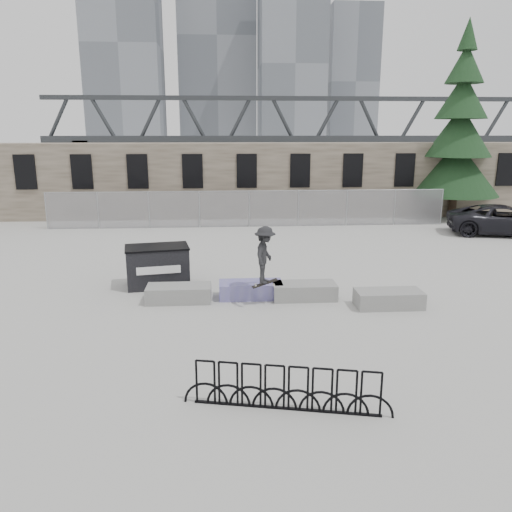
{
  "coord_description": "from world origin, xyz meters",
  "views": [
    {
      "loc": [
        -1.49,
        -14.93,
        5.19
      ],
      "look_at": [
        -0.43,
        0.55,
        1.3
      ],
      "focal_mm": 35.0,
      "sensor_mm": 36.0,
      "label": 1
    }
  ],
  "objects_px": {
    "spruce_tree": "(458,140)",
    "skateboarder": "(265,255)",
    "planter_far_left": "(179,293)",
    "planter_center_right": "(304,290)",
    "suv": "(504,220)",
    "dumpster": "(158,266)",
    "planter_center_left": "(251,289)",
    "planter_offset": "(389,298)",
    "bike_rack": "(286,389)"
  },
  "relations": [
    {
      "from": "bike_rack",
      "to": "planter_offset",
      "type": "bearing_deg",
      "value": 55.22
    },
    {
      "from": "planter_center_right",
      "to": "bike_rack",
      "type": "height_order",
      "value": "bike_rack"
    },
    {
      "from": "dumpster",
      "to": "skateboarder",
      "type": "relative_size",
      "value": 1.23
    },
    {
      "from": "planter_offset",
      "to": "suv",
      "type": "xyz_separation_m",
      "value": [
        9.45,
        10.31,
        0.48
      ]
    },
    {
      "from": "dumpster",
      "to": "spruce_tree",
      "type": "xyz_separation_m",
      "value": [
        16.43,
        13.02,
        3.96
      ]
    },
    {
      "from": "suv",
      "to": "skateboarder",
      "type": "relative_size",
      "value": 2.91
    },
    {
      "from": "planter_far_left",
      "to": "planter_center_right",
      "type": "relative_size",
      "value": 1.0
    },
    {
      "from": "bike_rack",
      "to": "planter_center_right",
      "type": "bearing_deg",
      "value": 77.76
    },
    {
      "from": "planter_center_left",
      "to": "planter_center_right",
      "type": "bearing_deg",
      "value": -8.29
    },
    {
      "from": "planter_center_right",
      "to": "dumpster",
      "type": "relative_size",
      "value": 0.87
    },
    {
      "from": "spruce_tree",
      "to": "dumpster",
      "type": "bearing_deg",
      "value": -141.6
    },
    {
      "from": "planter_center_left",
      "to": "suv",
      "type": "relative_size",
      "value": 0.37
    },
    {
      "from": "planter_far_left",
      "to": "bike_rack",
      "type": "relative_size",
      "value": 0.51
    },
    {
      "from": "bike_rack",
      "to": "spruce_tree",
      "type": "relative_size",
      "value": 0.34
    },
    {
      "from": "suv",
      "to": "spruce_tree",
      "type": "bearing_deg",
      "value": 18.19
    },
    {
      "from": "dumpster",
      "to": "spruce_tree",
      "type": "height_order",
      "value": "spruce_tree"
    },
    {
      "from": "bike_rack",
      "to": "planter_center_left",
      "type": "bearing_deg",
      "value": 92.49
    },
    {
      "from": "dumpster",
      "to": "bike_rack",
      "type": "height_order",
      "value": "dumpster"
    },
    {
      "from": "spruce_tree",
      "to": "suv",
      "type": "height_order",
      "value": "spruce_tree"
    },
    {
      "from": "planter_center_right",
      "to": "spruce_tree",
      "type": "distance_m",
      "value": 19.28
    },
    {
      "from": "planter_far_left",
      "to": "skateboarder",
      "type": "relative_size",
      "value": 1.06
    },
    {
      "from": "spruce_tree",
      "to": "skateboarder",
      "type": "xyz_separation_m",
      "value": [
        -12.93,
        -15.24,
        -3.08
      ]
    },
    {
      "from": "planter_center_left",
      "to": "bike_rack",
      "type": "distance_m",
      "value": 6.71
    },
    {
      "from": "planter_far_left",
      "to": "bike_rack",
      "type": "bearing_deg",
      "value": -68.45
    },
    {
      "from": "spruce_tree",
      "to": "skateboarder",
      "type": "bearing_deg",
      "value": -130.3
    },
    {
      "from": "planter_far_left",
      "to": "planter_center_left",
      "type": "xyz_separation_m",
      "value": [
        2.26,
        0.24,
        0.0
      ]
    },
    {
      "from": "skateboarder",
      "to": "planter_center_left",
      "type": "bearing_deg",
      "value": 45.61
    },
    {
      "from": "planter_center_right",
      "to": "planter_offset",
      "type": "distance_m",
      "value": 2.61
    },
    {
      "from": "planter_offset",
      "to": "suv",
      "type": "height_order",
      "value": "suv"
    },
    {
      "from": "bike_rack",
      "to": "skateboarder",
      "type": "relative_size",
      "value": 2.1
    },
    {
      "from": "suv",
      "to": "planter_center_right",
      "type": "bearing_deg",
      "value": 143.62
    },
    {
      "from": "planter_center_right",
      "to": "suv",
      "type": "relative_size",
      "value": 0.37
    },
    {
      "from": "dumpster",
      "to": "suv",
      "type": "relative_size",
      "value": 0.42
    },
    {
      "from": "bike_rack",
      "to": "suv",
      "type": "distance_m",
      "value": 20.67
    },
    {
      "from": "planter_center_left",
      "to": "bike_rack",
      "type": "height_order",
      "value": "bike_rack"
    },
    {
      "from": "planter_offset",
      "to": "skateboarder",
      "type": "distance_m",
      "value": 3.98
    },
    {
      "from": "planter_far_left",
      "to": "suv",
      "type": "relative_size",
      "value": 0.37
    },
    {
      "from": "planter_offset",
      "to": "planter_center_right",
      "type": "bearing_deg",
      "value": 158.95
    },
    {
      "from": "planter_center_left",
      "to": "bike_rack",
      "type": "bearing_deg",
      "value": -87.51
    },
    {
      "from": "planter_offset",
      "to": "dumpster",
      "type": "xyz_separation_m",
      "value": [
        -7.24,
        2.66,
        0.43
      ]
    },
    {
      "from": "planter_center_left",
      "to": "planter_offset",
      "type": "height_order",
      "value": "same"
    },
    {
      "from": "suv",
      "to": "planter_far_left",
      "type": "bearing_deg",
      "value": 135.95
    },
    {
      "from": "skateboarder",
      "to": "planter_center_right",
      "type": "bearing_deg",
      "value": -51.33
    },
    {
      "from": "planter_far_left",
      "to": "bike_rack",
      "type": "distance_m",
      "value": 6.95
    },
    {
      "from": "planter_center_right",
      "to": "bike_rack",
      "type": "distance_m",
      "value": 6.61
    },
    {
      "from": "planter_far_left",
      "to": "spruce_tree",
      "type": "xyz_separation_m",
      "value": [
        15.58,
        14.74,
        4.39
      ]
    },
    {
      "from": "planter_far_left",
      "to": "bike_rack",
      "type": "xyz_separation_m",
      "value": [
        2.55,
        -6.47,
        0.16
      ]
    },
    {
      "from": "planter_center_left",
      "to": "bike_rack",
      "type": "relative_size",
      "value": 0.51
    },
    {
      "from": "planter_center_right",
      "to": "spruce_tree",
      "type": "xyz_separation_m",
      "value": [
        11.62,
        14.75,
        4.39
      ]
    },
    {
      "from": "dumpster",
      "to": "skateboarder",
      "type": "bearing_deg",
      "value": -42.43
    }
  ]
}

